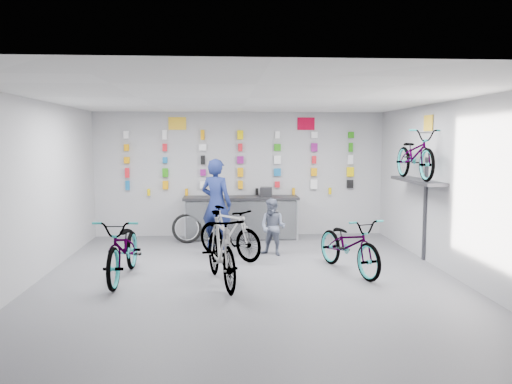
{
  "coord_description": "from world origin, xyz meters",
  "views": [
    {
      "loc": [
        -0.41,
        -8.11,
        2.34
      ],
      "look_at": [
        0.21,
        1.4,
        1.33
      ],
      "focal_mm": 35.0,
      "sensor_mm": 36.0,
      "label": 1
    }
  ],
  "objects": [
    {
      "name": "bike_right",
      "position": [
        1.8,
        0.41,
        0.5
      ],
      "size": [
        1.22,
        2.02,
        1.0
      ],
      "primitive_type": "imported",
      "rotation": [
        0.0,
        0.0,
        0.31
      ],
      "color": "gray",
      "rests_on": "floor"
    },
    {
      "name": "bike_wall",
      "position": [
        3.25,
        1.2,
        2.05
      ],
      "size": [
        0.63,
        1.8,
        0.95
      ],
      "primitive_type": "imported",
      "color": "gray",
      "rests_on": "wall_bracket"
    },
    {
      "name": "wall_bracket",
      "position": [
        3.33,
        1.2,
        1.46
      ],
      "size": [
        0.39,
        1.9,
        2.0
      ],
      "color": "#333338",
      "rests_on": "wall_right"
    },
    {
      "name": "ceiling",
      "position": [
        0.0,
        0.0,
        3.0
      ],
      "size": [
        8.0,
        8.0,
        0.0
      ],
      "primitive_type": "plane",
      "rotation": [
        3.14,
        0.0,
        0.0
      ],
      "color": "white",
      "rests_on": "wall_back"
    },
    {
      "name": "bike_center",
      "position": [
        -0.46,
        -0.21,
        0.58
      ],
      "size": [
        0.96,
        2.02,
        1.17
      ],
      "primitive_type": "imported",
      "rotation": [
        0.0,
        0.0,
        0.22
      ],
      "color": "gray",
      "rests_on": "floor"
    },
    {
      "name": "spare_wheel",
      "position": [
        -1.25,
        3.17,
        0.32
      ],
      "size": [
        0.72,
        0.41,
        0.67
      ],
      "rotation": [
        0.0,
        0.0,
        0.22
      ],
      "color": "black",
      "rests_on": "floor"
    },
    {
      "name": "merch_wall",
      "position": [
        0.17,
        3.93,
        1.77
      ],
      "size": [
        5.55,
        0.08,
        1.57
      ],
      "color": "#1367A8",
      "rests_on": "wall_back"
    },
    {
      "name": "wall_left",
      "position": [
        -3.5,
        0.0,
        1.5
      ],
      "size": [
        0.0,
        8.0,
        8.0
      ],
      "primitive_type": "plane",
      "rotation": [
        1.57,
        0.0,
        1.57
      ],
      "color": "#B2B2B5",
      "rests_on": "floor"
    },
    {
      "name": "wall_back",
      "position": [
        0.0,
        4.0,
        1.5
      ],
      "size": [
        7.0,
        0.0,
        7.0
      ],
      "primitive_type": "plane",
      "rotation": [
        1.57,
        0.0,
        0.0
      ],
      "color": "#B2B2B5",
      "rests_on": "floor"
    },
    {
      "name": "counter",
      "position": [
        0.0,
        3.54,
        0.49
      ],
      "size": [
        2.7,
        0.66,
        1.0
      ],
      "color": "black",
      "rests_on": "floor"
    },
    {
      "name": "floor",
      "position": [
        0.0,
        0.0,
        0.0
      ],
      "size": [
        8.0,
        8.0,
        0.0
      ],
      "primitive_type": "plane",
      "color": "#535358",
      "rests_on": "ground"
    },
    {
      "name": "bike_service",
      "position": [
        -0.31,
        1.58,
        0.51
      ],
      "size": [
        1.52,
        1.57,
        1.03
      ],
      "primitive_type": "imported",
      "rotation": [
        0.0,
        0.0,
        0.76
      ],
      "color": "gray",
      "rests_on": "floor"
    },
    {
      "name": "wall_front",
      "position": [
        0.0,
        -4.0,
        1.5
      ],
      "size": [
        7.0,
        0.0,
        7.0
      ],
      "primitive_type": "plane",
      "rotation": [
        -1.57,
        0.0,
        0.0
      ],
      "color": "#B2B2B5",
      "rests_on": "floor"
    },
    {
      "name": "register",
      "position": [
        0.59,
        3.55,
        1.11
      ],
      "size": [
        0.32,
        0.34,
        0.22
      ],
      "primitive_type": "cube",
      "rotation": [
        0.0,
        0.0,
        -0.14
      ],
      "color": "black",
      "rests_on": "counter"
    },
    {
      "name": "wall_right",
      "position": [
        3.5,
        0.0,
        1.5
      ],
      "size": [
        0.0,
        8.0,
        8.0
      ],
      "primitive_type": "plane",
      "rotation": [
        1.57,
        0.0,
        -1.57
      ],
      "color": "#B2B2B5",
      "rests_on": "floor"
    },
    {
      "name": "customer",
      "position": [
        0.58,
        1.78,
        0.58
      ],
      "size": [
        0.7,
        0.66,
        1.15
      ],
      "primitive_type": "imported",
      "rotation": [
        0.0,
        0.0,
        -0.52
      ],
      "color": "slate",
      "rests_on": "floor"
    },
    {
      "name": "sign_left",
      "position": [
        -1.5,
        3.98,
        2.72
      ],
      "size": [
        0.42,
        0.02,
        0.3
      ],
      "primitive_type": "cube",
      "color": "yellow",
      "rests_on": "wall_back"
    },
    {
      "name": "sign_right",
      "position": [
        1.6,
        3.98,
        2.72
      ],
      "size": [
        0.42,
        0.02,
        0.3
      ],
      "primitive_type": "cube",
      "color": "#BC0427",
      "rests_on": "wall_back"
    },
    {
      "name": "clerk",
      "position": [
        -0.57,
        2.51,
        0.97
      ],
      "size": [
        0.84,
        0.75,
        1.94
      ],
      "primitive_type": "imported",
      "rotation": [
        0.0,
        0.0,
        2.63
      ],
      "color": "#151F51",
      "rests_on": "floor"
    },
    {
      "name": "sign_side",
      "position": [
        3.48,
        1.2,
        2.65
      ],
      "size": [
        0.02,
        0.4,
        0.3
      ],
      "primitive_type": "cube",
      "color": "yellow",
      "rests_on": "wall_right"
    },
    {
      "name": "bike_left",
      "position": [
        -2.08,
        0.22,
        0.53
      ],
      "size": [
        0.76,
        2.05,
        1.07
      ],
      "primitive_type": "imported",
      "rotation": [
        0.0,
        0.0,
        -0.03
      ],
      "color": "gray",
      "rests_on": "floor"
    }
  ]
}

